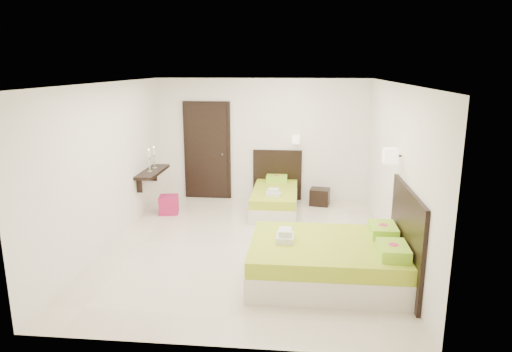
# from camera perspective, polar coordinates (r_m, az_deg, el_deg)

# --- Properties ---
(floor) EXTENTS (5.50, 5.50, 0.00)m
(floor) POSITION_cam_1_polar(r_m,az_deg,el_deg) (7.50, -1.00, -8.72)
(floor) COLOR beige
(floor) RESTS_ON ground
(bed_single) EXTENTS (1.05, 1.75, 1.44)m
(bed_single) POSITION_cam_1_polar(r_m,az_deg,el_deg) (9.22, 2.42, -2.67)
(bed_single) COLOR beige
(bed_single) RESTS_ON ground
(bed_double) EXTENTS (2.09, 1.77, 1.72)m
(bed_double) POSITION_cam_1_polar(r_m,az_deg,el_deg) (6.35, 9.64, -10.17)
(bed_double) COLOR beige
(bed_double) RESTS_ON ground
(nightstand) EXTENTS (0.45, 0.41, 0.35)m
(nightstand) POSITION_cam_1_polar(r_m,az_deg,el_deg) (9.66, 7.96, -2.59)
(nightstand) COLOR black
(nightstand) RESTS_ON ground
(ottoman) EXTENTS (0.41, 0.41, 0.36)m
(ottoman) POSITION_cam_1_polar(r_m,az_deg,el_deg) (9.19, -10.85, -3.53)
(ottoman) COLOR #991444
(ottoman) RESTS_ON ground
(door) EXTENTS (1.02, 0.15, 2.14)m
(door) POSITION_cam_1_polar(r_m,az_deg,el_deg) (9.96, -6.11, 3.13)
(door) COLOR black
(door) RESTS_ON ground
(console_shelf) EXTENTS (0.35, 1.20, 0.78)m
(console_shelf) POSITION_cam_1_polar(r_m,az_deg,el_deg) (9.20, -12.86, 0.49)
(console_shelf) COLOR black
(console_shelf) RESTS_ON ground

